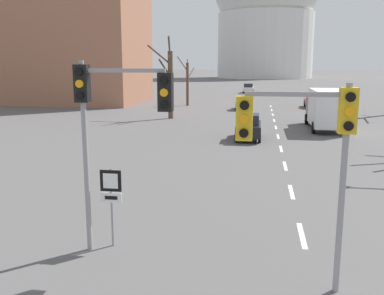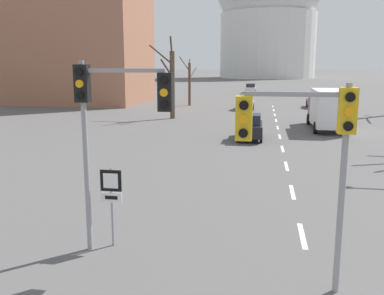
{
  "view_description": "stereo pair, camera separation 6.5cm",
  "coord_description": "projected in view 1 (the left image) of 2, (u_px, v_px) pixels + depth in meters",
  "views": [
    {
      "loc": [
        -1.38,
        -3.52,
        5.03
      ],
      "look_at": [
        -3.09,
        7.36,
        2.89
      ],
      "focal_mm": 40.0,
      "sensor_mm": 36.0,
      "label": 1
    },
    {
      "loc": [
        -1.31,
        -3.51,
        5.03
      ],
      "look_at": [
        -3.09,
        7.36,
        2.89
      ],
      "focal_mm": 40.0,
      "sensor_mm": 36.0,
      "label": 2
    }
  ],
  "objects": [
    {
      "name": "sedan_mid_centre",
      "position": [
        249.0,
        127.0,
        28.94
      ],
      "size": [
        1.69,
        3.83,
        1.75
      ],
      "color": "black",
      "rests_on": "ground_plane"
    },
    {
      "name": "bare_tree_left_far",
      "position": [
        170.0,
        81.0,
        39.65
      ],
      "size": [
        2.73,
        2.71,
        7.52
      ],
      "color": "brown",
      "rests_on": "ground_plane"
    },
    {
      "name": "sedan_near_right",
      "position": [
        248.0,
        88.0,
        76.26
      ],
      "size": [
        1.88,
        3.92,
        1.65
      ],
      "color": "silver",
      "rests_on": "ground_plane"
    },
    {
      "name": "apartment_block_left",
      "position": [
        71.0,
        14.0,
        55.51
      ],
      "size": [
        18.0,
        14.0,
        22.9
      ],
      "primitive_type": "cube",
      "color": "#9E664C",
      "rests_on": "ground_plane"
    },
    {
      "name": "lane_stripe_9",
      "position": [
        272.0,
        110.0,
        47.69
      ],
      "size": [
        0.16,
        2.0,
        0.01
      ],
      "primitive_type": "cube",
      "color": "silver",
      "rests_on": "ground_plane"
    },
    {
      "name": "lane_stripe_10",
      "position": [
        271.0,
        106.0,
        52.05
      ],
      "size": [
        0.16,
        2.0,
        0.01
      ],
      "primitive_type": "cube",
      "color": "silver",
      "rests_on": "ground_plane"
    },
    {
      "name": "delivery_truck",
      "position": [
        326.0,
        108.0,
        33.27
      ],
      "size": [
        2.44,
        7.2,
        3.14
      ],
      "color": "#333842",
      "rests_on": "ground_plane"
    },
    {
      "name": "lane_stripe_5",
      "position": [
        278.0,
        137.0,
        30.23
      ],
      "size": [
        0.16,
        2.0,
        0.01
      ],
      "primitive_type": "cube",
      "color": "silver",
      "rests_on": "ground_plane"
    },
    {
      "name": "lane_stripe_6",
      "position": [
        276.0,
        127.0,
        34.6
      ],
      "size": [
        0.16,
        2.0,
        0.01
      ],
      "primitive_type": "cube",
      "color": "silver",
      "rests_on": "ground_plane"
    },
    {
      "name": "lane_stripe_7",
      "position": [
        274.0,
        120.0,
        38.96
      ],
      "size": [
        0.16,
        2.0,
        0.01
      ],
      "primitive_type": "cube",
      "color": "silver",
      "rests_on": "ground_plane"
    },
    {
      "name": "lane_stripe_4",
      "position": [
        281.0,
        149.0,
        25.87
      ],
      "size": [
        0.16,
        2.0,
        0.01
      ],
      "primitive_type": "cube",
      "color": "silver",
      "rests_on": "ground_plane"
    },
    {
      "name": "route_sign_post",
      "position": [
        111.0,
        194.0,
        11.77
      ],
      "size": [
        0.6,
        0.08,
        2.25
      ],
      "color": "gray",
      "rests_on": "ground_plane"
    },
    {
      "name": "sedan_near_left",
      "position": [
        244.0,
        102.0,
        48.09
      ],
      "size": [
        1.79,
        3.92,
        1.65
      ],
      "color": "#B7B7BC",
      "rests_on": "ground_plane"
    },
    {
      "name": "traffic_signal_centre_tall",
      "position": [
        309.0,
        136.0,
        9.09
      ],
      "size": [
        2.5,
        0.34,
        4.66
      ],
      "color": "gray",
      "rests_on": "ground_plane"
    },
    {
      "name": "sedan_far_left",
      "position": [
        313.0,
        101.0,
        50.25
      ],
      "size": [
        1.71,
        4.2,
        1.5
      ],
      "color": "maroon",
      "rests_on": "ground_plane"
    },
    {
      "name": "lane_stripe_8",
      "position": [
        273.0,
        115.0,
        43.32
      ],
      "size": [
        0.16,
        2.0,
        0.01
      ],
      "primitive_type": "cube",
      "color": "silver",
      "rests_on": "ground_plane"
    },
    {
      "name": "bare_tree_left_near",
      "position": [
        187.0,
        82.0,
        52.6
      ],
      "size": [
        1.9,
        1.99,
        5.99
      ],
      "color": "brown",
      "rests_on": "ground_plane"
    },
    {
      "name": "lane_stripe_1",
      "position": [
        302.0,
        235.0,
        12.78
      ],
      "size": [
        0.16,
        2.0,
        0.01
      ],
      "primitive_type": "cube",
      "color": "silver",
      "rests_on": "ground_plane"
    },
    {
      "name": "capitol_dome",
      "position": [
        266.0,
        4.0,
        155.51
      ],
      "size": [
        38.81,
        38.81,
        54.81
      ],
      "color": "silver",
      "rests_on": "ground_plane"
    },
    {
      "name": "traffic_signal_near_left",
      "position": [
        111.0,
        109.0,
        10.95
      ],
      "size": [
        2.55,
        0.34,
        5.13
      ],
      "color": "gray",
      "rests_on": "ground_plane"
    },
    {
      "name": "lane_stripe_2",
      "position": [
        291.0,
        192.0,
        17.15
      ],
      "size": [
        0.16,
        2.0,
        0.01
      ],
      "primitive_type": "cube",
      "color": "silver",
      "rests_on": "ground_plane"
    },
    {
      "name": "lane_stripe_3",
      "position": [
        285.0,
        166.0,
        21.51
      ],
      "size": [
        0.16,
        2.0,
        0.01
      ],
      "primitive_type": "cube",
      "color": "silver",
      "rests_on": "ground_plane"
    }
  ]
}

